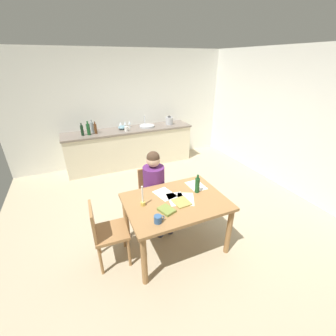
{
  "coord_description": "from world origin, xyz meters",
  "views": [
    {
      "loc": [
        -1.2,
        -2.73,
        2.36
      ],
      "look_at": [
        0.04,
        0.08,
        0.85
      ],
      "focal_mm": 23.65,
      "sensor_mm": 36.0,
      "label": 1
    }
  ],
  "objects_px": {
    "wine_glass_by_kettle": "(125,123)",
    "wine_glass_back_left": "(120,124)",
    "teacup_on_counter": "(126,129)",
    "dining_table": "(176,207)",
    "coffee_mug": "(158,219)",
    "mixing_bowl": "(122,127)",
    "sink_unit": "(147,126)",
    "bottle_sauce": "(95,129)",
    "bottle_wine_red": "(92,127)",
    "candlestick": "(143,200)",
    "stovetop_kettle": "(169,120)",
    "wine_glass_near_sink": "(130,123)",
    "bottle_vinegar": "(88,129)",
    "book_cookery": "(182,202)",
    "bottle_oil": "(82,130)",
    "person_seated": "(156,185)",
    "chair_at_table": "(152,192)",
    "wine_bottle_on_table": "(197,185)",
    "chair_side_empty": "(106,232)",
    "book_magazine": "(167,210)"
  },
  "relations": [
    {
      "from": "coffee_mug",
      "to": "stovetop_kettle",
      "type": "xyz_separation_m",
      "value": [
        1.55,
        3.17,
        0.21
      ]
    },
    {
      "from": "wine_glass_by_kettle",
      "to": "dining_table",
      "type": "bearing_deg",
      "value": -92.11
    },
    {
      "from": "chair_at_table",
      "to": "stovetop_kettle",
      "type": "xyz_separation_m",
      "value": [
        1.26,
        2.16,
        0.52
      ]
    },
    {
      "from": "stovetop_kettle",
      "to": "bottle_wine_red",
      "type": "bearing_deg",
      "value": 177.78
    },
    {
      "from": "bottle_sauce",
      "to": "teacup_on_counter",
      "type": "height_order",
      "value": "bottle_sauce"
    },
    {
      "from": "book_magazine",
      "to": "teacup_on_counter",
      "type": "height_order",
      "value": "teacup_on_counter"
    },
    {
      "from": "candlestick",
      "to": "wine_bottle_on_table",
      "type": "bearing_deg",
      "value": -0.11
    },
    {
      "from": "wine_glass_by_kettle",
      "to": "wine_glass_back_left",
      "type": "distance_m",
      "value": 0.11
    },
    {
      "from": "book_cookery",
      "to": "chair_at_table",
      "type": "bearing_deg",
      "value": 94.0
    },
    {
      "from": "book_cookery",
      "to": "bottle_wine_red",
      "type": "relative_size",
      "value": 0.76
    },
    {
      "from": "wine_glass_near_sink",
      "to": "bottle_vinegar",
      "type": "bearing_deg",
      "value": -166.41
    },
    {
      "from": "bottle_sauce",
      "to": "mixing_bowl",
      "type": "height_order",
      "value": "bottle_sauce"
    },
    {
      "from": "sink_unit",
      "to": "mixing_bowl",
      "type": "bearing_deg",
      "value": 176.06
    },
    {
      "from": "dining_table",
      "to": "coffee_mug",
      "type": "distance_m",
      "value": 0.49
    },
    {
      "from": "chair_at_table",
      "to": "candlestick",
      "type": "relative_size",
      "value": 3.15
    },
    {
      "from": "wine_glass_by_kettle",
      "to": "teacup_on_counter",
      "type": "relative_size",
      "value": 1.32
    },
    {
      "from": "bottle_sauce",
      "to": "mixing_bowl",
      "type": "xyz_separation_m",
      "value": [
        0.61,
        0.09,
        -0.07
      ]
    },
    {
      "from": "chair_at_table",
      "to": "bottle_vinegar",
      "type": "height_order",
      "value": "bottle_vinegar"
    },
    {
      "from": "coffee_mug",
      "to": "bottle_wine_red",
      "type": "xyz_separation_m",
      "value": [
        -0.28,
        3.24,
        0.23
      ]
    },
    {
      "from": "wine_bottle_on_table",
      "to": "stovetop_kettle",
      "type": "height_order",
      "value": "stovetop_kettle"
    },
    {
      "from": "wine_bottle_on_table",
      "to": "chair_at_table",
      "type": "bearing_deg",
      "value": 123.34
    },
    {
      "from": "bottle_oil",
      "to": "wine_glass_by_kettle",
      "type": "distance_m",
      "value": 1.01
    },
    {
      "from": "dining_table",
      "to": "mixing_bowl",
      "type": "xyz_separation_m",
      "value": [
        0.01,
        2.91,
        0.3
      ]
    },
    {
      "from": "mixing_bowl",
      "to": "stovetop_kettle",
      "type": "xyz_separation_m",
      "value": [
        1.18,
        -0.04,
        0.06
      ]
    },
    {
      "from": "bottle_wine_red",
      "to": "wine_glass_back_left",
      "type": "distance_m",
      "value": 0.65
    },
    {
      "from": "wine_bottle_on_table",
      "to": "bottle_oil",
      "type": "relative_size",
      "value": 0.96
    },
    {
      "from": "bottle_wine_red",
      "to": "wine_glass_by_kettle",
      "type": "distance_m",
      "value": 0.76
    },
    {
      "from": "wine_glass_by_kettle",
      "to": "bottle_oil",
      "type": "bearing_deg",
      "value": -166.61
    },
    {
      "from": "dining_table",
      "to": "stovetop_kettle",
      "type": "relative_size",
      "value": 5.79
    },
    {
      "from": "book_cookery",
      "to": "teacup_on_counter",
      "type": "distance_m",
      "value": 2.8
    },
    {
      "from": "sink_unit",
      "to": "wine_glass_near_sink",
      "type": "height_order",
      "value": "sink_unit"
    },
    {
      "from": "book_cookery",
      "to": "sink_unit",
      "type": "bearing_deg",
      "value": 75.06
    },
    {
      "from": "dining_table",
      "to": "chair_side_empty",
      "type": "xyz_separation_m",
      "value": [
        -0.9,
        0.09,
        -0.15
      ]
    },
    {
      "from": "bottle_sauce",
      "to": "wine_glass_near_sink",
      "type": "bearing_deg",
      "value": 13.85
    },
    {
      "from": "stovetop_kettle",
      "to": "candlestick",
      "type": "bearing_deg",
      "value": -119.85
    },
    {
      "from": "dining_table",
      "to": "sink_unit",
      "type": "distance_m",
      "value": 2.95
    },
    {
      "from": "stovetop_kettle",
      "to": "book_cookery",
      "type": "bearing_deg",
      "value": -111.29
    },
    {
      "from": "bottle_wine_red",
      "to": "candlestick",
      "type": "bearing_deg",
      "value": -85.39
    },
    {
      "from": "wine_glass_by_kettle",
      "to": "teacup_on_counter",
      "type": "bearing_deg",
      "value": -99.14
    },
    {
      "from": "sink_unit",
      "to": "bottle_sauce",
      "type": "bearing_deg",
      "value": -177.4
    },
    {
      "from": "person_seated",
      "to": "sink_unit",
      "type": "distance_m",
      "value": 2.42
    },
    {
      "from": "wine_bottle_on_table",
      "to": "bottle_vinegar",
      "type": "bearing_deg",
      "value": 111.87
    },
    {
      "from": "bottle_oil",
      "to": "bottle_vinegar",
      "type": "xyz_separation_m",
      "value": [
        0.13,
        0.0,
        0.01
      ]
    },
    {
      "from": "coffee_mug",
      "to": "bottle_vinegar",
      "type": "bearing_deg",
      "value": 97.01
    },
    {
      "from": "book_cookery",
      "to": "mixing_bowl",
      "type": "height_order",
      "value": "mixing_bowl"
    },
    {
      "from": "bottle_vinegar",
      "to": "wine_glass_near_sink",
      "type": "distance_m",
      "value": 0.99
    },
    {
      "from": "mixing_bowl",
      "to": "stovetop_kettle",
      "type": "relative_size",
      "value": 0.87
    },
    {
      "from": "bottle_wine_red",
      "to": "stovetop_kettle",
      "type": "distance_m",
      "value": 1.84
    },
    {
      "from": "book_cookery",
      "to": "chair_side_empty",
      "type": "bearing_deg",
      "value": 166.17
    },
    {
      "from": "chair_at_table",
      "to": "coffee_mug",
      "type": "height_order",
      "value": "chair_at_table"
    }
  ]
}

